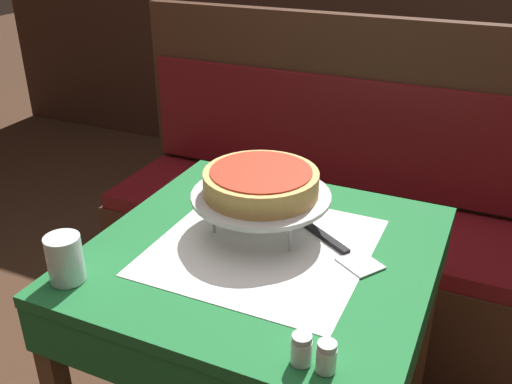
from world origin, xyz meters
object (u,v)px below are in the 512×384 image
Objects in this scene: dining_table_front at (263,279)px; pepper_shaker at (326,357)px; pizza_pan_stand at (261,197)px; water_glass_near at (65,259)px; salt_shaker at (301,349)px; booth_bench at (319,236)px; condiment_caddy at (454,70)px; deep_dish_pizza at (261,182)px; dining_table_rear at (464,108)px; pizza_server at (339,247)px.

pepper_shaker is at bearing -51.05° from dining_table_front.
water_glass_near is at bearing -128.73° from pizza_pan_stand.
dining_table_front is 0.21m from pizza_pan_stand.
water_glass_near is 0.57m from salt_shaker.
salt_shaker is (0.33, -1.13, 0.45)m from booth_bench.
condiment_caddy is at bearing 81.46° from pizza_pan_stand.
water_glass_near is (-0.31, -0.38, -0.08)m from deep_dish_pizza.
pizza_pan_stand is 1.22× the size of deep_dish_pizza.
dining_table_rear is 1.68m from pizza_server.
salt_shaker is (0.26, -0.41, -0.07)m from pizza_pan_stand.
dining_table_front is 0.49× the size of booth_bench.
dining_table_front is 1.76m from dining_table_rear.
booth_bench reaches higher than pizza_pan_stand.
dining_table_front is 0.25m from deep_dish_pizza.
dining_table_front is at bearing -99.79° from dining_table_rear.
condiment_caddy is at bearing 142.40° from dining_table_rear.
deep_dish_pizza reaches higher than pizza_pan_stand.
condiment_caddy is at bearing 90.15° from salt_shaker.
deep_dish_pizza is 4.64× the size of salt_shaker.
dining_table_rear is 0.19m from condiment_caddy.
pepper_shaker is at bearing -52.63° from deep_dish_pizza.
pizza_pan_stand is 0.49m from salt_shaker.
dining_table_rear is at bearing 88.01° from salt_shaker.
dining_table_front is 7.44× the size of water_glass_near.
condiment_caddy is (0.32, 1.01, 0.47)m from booth_bench.
condiment_caddy reaches higher than pizza_pan_stand.
deep_dish_pizza is 0.53m from pepper_shaker.
pepper_shaker is (0.31, -0.41, -0.07)m from pizza_pan_stand.
deep_dish_pizza is at bearing 179.16° from pizza_server.
booth_bench is at bearing -107.82° from condiment_caddy.
dining_table_front is 0.43m from salt_shaker.
pizza_server is 4.04× the size of salt_shaker.
salt_shaker reaches higher than dining_table_front.
pepper_shaker reaches higher than dining_table_rear.
water_glass_near is at bearing -102.36° from booth_bench.
booth_bench reaches higher than salt_shaker.
pizza_pan_stand is at bearing 127.37° from pepper_shaker.
pizza_server is at bearing 36.16° from water_glass_near.
water_glass_near is (-0.52, -0.38, 0.05)m from pizza_server.
deep_dish_pizza reaches higher than pepper_shaker.
pepper_shaker is (0.10, -0.41, 0.03)m from pizza_server.
deep_dish_pizza is 2.62× the size of water_glass_near.
pizza_server is 0.42m from pepper_shaker.
water_glass_near is (-0.24, -1.10, 0.48)m from booth_bench.
pizza_server is 2.29× the size of water_glass_near.
dining_table_rear is at bearing 85.72° from pizza_server.
dining_table_rear is at bearing -37.60° from condiment_caddy.
pizza_server is (-0.12, -1.67, 0.12)m from dining_table_rear.
pizza_pan_stand is at bearing -98.54° from condiment_caddy.
pizza_pan_stand is 0.49m from water_glass_near.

